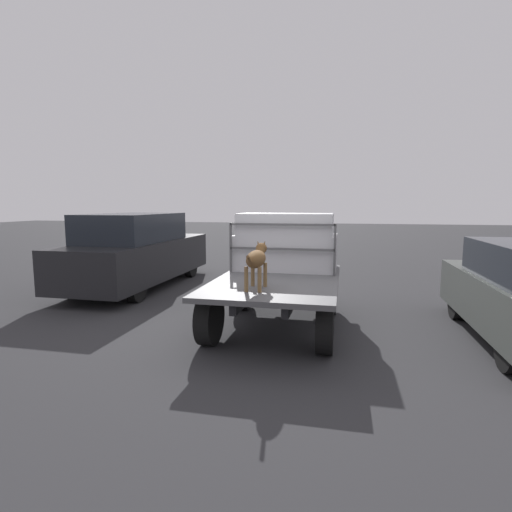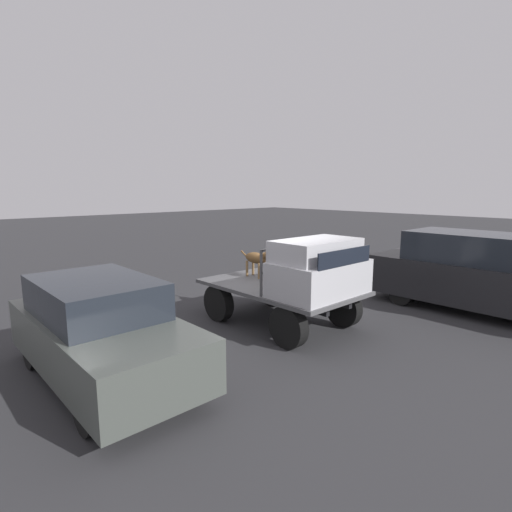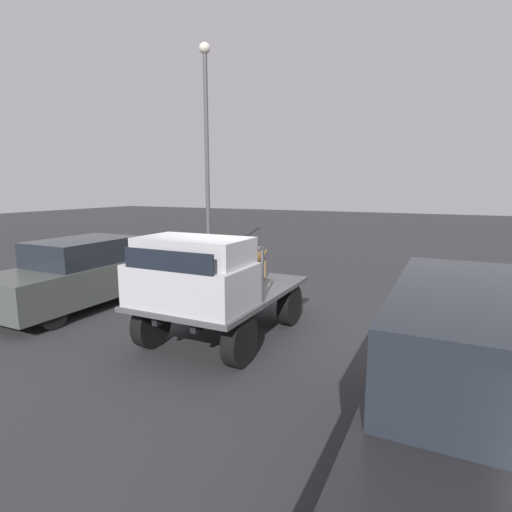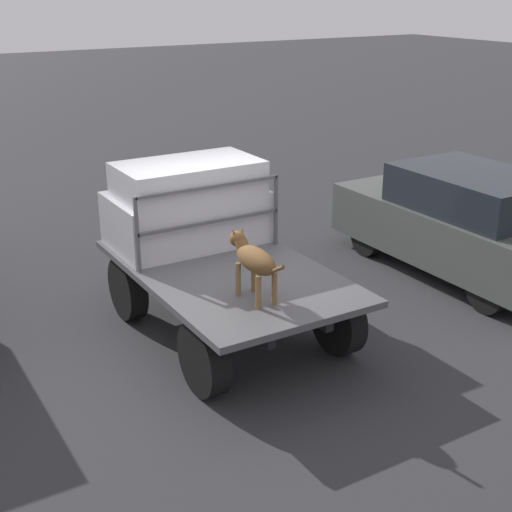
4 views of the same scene
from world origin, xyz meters
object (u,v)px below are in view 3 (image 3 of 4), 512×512
object	(u,v)px
parked_pickup_far	(494,410)
light_pole_near	(206,133)
dog	(255,259)
flatbed_truck	(226,303)
parked_sedan	(79,274)

from	to	relation	value
parked_pickup_far	light_pole_near	xyz separation A→B (m)	(-9.28, -8.77, 3.83)
parked_pickup_far	dog	bearing A→B (deg)	-122.17
parked_pickup_far	flatbed_truck	bearing A→B (deg)	-112.97
flatbed_truck	light_pole_near	xyz separation A→B (m)	(-6.60, -4.60, 4.15)
parked_pickup_far	light_pole_near	world-z (taller)	light_pole_near
flatbed_truck	dog	bearing A→B (deg)	169.34
dog	parked_pickup_far	world-z (taller)	parked_pickup_far
light_pole_near	parked_sedan	bearing A→B (deg)	5.50
light_pole_near	dog	bearing A→B (deg)	39.98
parked_sedan	parked_pickup_far	world-z (taller)	parked_pickup_far
dog	light_pole_near	bearing A→B (deg)	-131.05
dog	flatbed_truck	bearing A→B (deg)	-1.69
light_pole_near	flatbed_truck	bearing A→B (deg)	34.87
light_pole_near	parked_pickup_far	bearing A→B (deg)	43.39
flatbed_truck	parked_pickup_far	distance (m)	4.97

